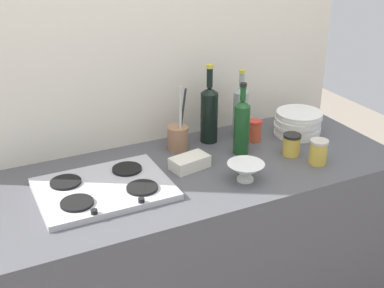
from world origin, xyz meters
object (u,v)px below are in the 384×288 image
object	(u,v)px
wine_bottle_mid_left	(209,113)
utensil_crock	(178,137)
mixing_bowl	(246,171)
condiment_jar_front	(255,131)
plate_stack	(298,123)
wine_bottle_leftmost	(241,110)
condiment_jar_spare	(291,145)
condiment_jar_rear	(318,152)
wine_bottle_mid_right	(242,126)
butter_dish	(189,163)
stovetop_hob	(104,188)

from	to	relation	value
wine_bottle_mid_left	utensil_crock	world-z (taller)	wine_bottle_mid_left
wine_bottle_mid_left	mixing_bowl	distance (m)	0.41
wine_bottle_mid_left	condiment_jar_front	xyz separation A→B (m)	(0.19, -0.09, -0.09)
plate_stack	condiment_jar_front	size ratio (longest dim) A/B	2.25
mixing_bowl	condiment_jar_front	bearing A→B (deg)	52.37
mixing_bowl	plate_stack	bearing A→B (deg)	31.18
wine_bottle_leftmost	condiment_jar_spare	size ratio (longest dim) A/B	3.31
condiment_jar_rear	condiment_jar_spare	xyz separation A→B (m)	(-0.05, 0.12, -0.00)
condiment_jar_front	wine_bottle_mid_right	bearing A→B (deg)	-145.73
plate_stack	mixing_bowl	size ratio (longest dim) A/B	1.50
butter_dish	condiment_jar_rear	bearing A→B (deg)	-21.42
plate_stack	mixing_bowl	xyz separation A→B (m)	(-0.46, -0.28, -0.02)
utensil_crock	plate_stack	bearing A→B (deg)	-9.66
stovetop_hob	wine_bottle_mid_right	size ratio (longest dim) A/B	1.54
plate_stack	condiment_jar_front	bearing A→B (deg)	172.10
condiment_jar_front	wine_bottle_mid_left	bearing A→B (deg)	155.21
plate_stack	butter_dish	size ratio (longest dim) A/B	1.40
butter_dish	wine_bottle_mid_right	bearing A→B (deg)	6.89
plate_stack	condiment_jar_spare	xyz separation A→B (m)	(-0.16, -0.17, -0.01)
plate_stack	utensil_crock	distance (m)	0.59
mixing_bowl	condiment_jar_spare	distance (m)	0.32
wine_bottle_mid_left	butter_dish	bearing A→B (deg)	-134.36
wine_bottle_leftmost	butter_dish	xyz separation A→B (m)	(-0.36, -0.20, -0.10)
mixing_bowl	condiment_jar_front	size ratio (longest dim) A/B	1.50
plate_stack	wine_bottle_leftmost	world-z (taller)	wine_bottle_leftmost
wine_bottle_mid_right	condiment_jar_spare	size ratio (longest dim) A/B	3.31
wine_bottle_leftmost	mixing_bowl	xyz separation A→B (m)	(-0.21, -0.39, -0.09)
plate_stack	butter_dish	distance (m)	0.62
condiment_jar_front	mixing_bowl	bearing A→B (deg)	-127.63
wine_bottle_mid_right	utensil_crock	xyz separation A→B (m)	(-0.23, 0.15, -0.07)
stovetop_hob	butter_dish	bearing A→B (deg)	4.77
wine_bottle_mid_left	utensil_crock	xyz separation A→B (m)	(-0.17, -0.02, -0.08)
stovetop_hob	condiment_jar_rear	xyz separation A→B (m)	(0.89, -0.17, 0.04)
mixing_bowl	condiment_jar_spare	size ratio (longest dim) A/B	1.53
utensil_crock	condiment_jar_front	size ratio (longest dim) A/B	2.99
stovetop_hob	mixing_bowl	xyz separation A→B (m)	(0.53, -0.16, 0.03)
plate_stack	wine_bottle_mid_right	xyz separation A→B (m)	(-0.35, -0.05, 0.07)
wine_bottle_leftmost	condiment_jar_rear	distance (m)	0.43
wine_bottle_mid_left	wine_bottle_mid_right	size ratio (longest dim) A/B	1.13
wine_bottle_mid_right	condiment_jar_rear	size ratio (longest dim) A/B	3.03
wine_bottle_leftmost	butter_dish	size ratio (longest dim) A/B	2.02
butter_dish	utensil_crock	world-z (taller)	utensil_crock
wine_bottle_leftmost	utensil_crock	xyz separation A→B (m)	(-0.33, -0.01, -0.07)
stovetop_hob	condiment_jar_spare	bearing A→B (deg)	-3.49
utensil_crock	condiment_jar_spare	size ratio (longest dim) A/B	3.05
plate_stack	wine_bottle_mid_left	size ratio (longest dim) A/B	0.61
utensil_crock	condiment_jar_rear	size ratio (longest dim) A/B	2.79
plate_stack	mixing_bowl	distance (m)	0.54
plate_stack	condiment_jar_spare	bearing A→B (deg)	-133.36
wine_bottle_leftmost	condiment_jar_spare	bearing A→B (deg)	-71.73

